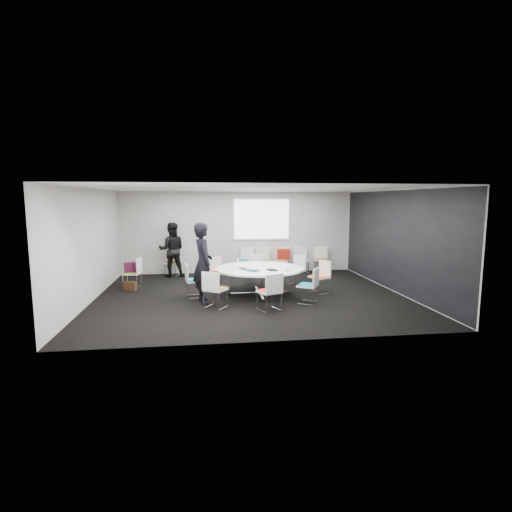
{
  "coord_description": "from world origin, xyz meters",
  "views": [
    {
      "loc": [
        -1.21,
        -10.28,
        2.51
      ],
      "look_at": [
        0.2,
        0.4,
        1.0
      ],
      "focal_mm": 28.0,
      "sensor_mm": 36.0,
      "label": 1
    }
  ],
  "objects": [
    {
      "name": "chair_ring_a",
      "position": [
        1.89,
        0.03,
        0.28
      ],
      "size": [
        0.6,
        0.61,
        0.88
      ],
      "rotation": [
        0.0,
        0.0,
        2.0
      ],
      "color": "silver",
      "rests_on": "ground"
    },
    {
      "name": "chair_ring_b",
      "position": [
        1.47,
        1.1,
        0.28
      ],
      "size": [
        0.64,
        0.64,
        0.88
      ],
      "rotation": [
        0.0,
        0.0,
        2.25
      ],
      "color": "silver",
      "rests_on": "ground"
    },
    {
      "name": "chair_ring_g",
      "position": [
        0.26,
        -1.51,
        0.28
      ],
      "size": [
        0.6,
        0.59,
        0.88
      ],
      "rotation": [
        0.0,
        0.0,
        6.69
      ],
      "color": "silver",
      "rests_on": "ground"
    },
    {
      "name": "chair_ring_h",
      "position": [
        1.3,
        -0.99,
        0.28
      ],
      "size": [
        0.62,
        0.63,
        0.88
      ],
      "rotation": [
        0.0,
        0.0,
        7.3
      ],
      "color": "silver",
      "rests_on": "ground"
    },
    {
      "name": "person_main",
      "position": [
        -1.24,
        -0.56,
        0.99
      ],
      "size": [
        0.63,
        0.81,
        1.97
      ],
      "primitive_type": "imported",
      "rotation": [
        0.0,
        0.0,
        1.82
      ],
      "color": "black",
      "rests_on": "ground"
    },
    {
      "name": "conference_table",
      "position": [
        0.24,
        0.05,
        0.55
      ],
      "size": [
        2.34,
        2.34,
        0.73
      ],
      "color": "silver",
      "rests_on": "ground"
    },
    {
      "name": "cup",
      "position": [
        0.36,
        0.23,
        0.78
      ],
      "size": [
        0.08,
        0.08,
        0.09
      ],
      "primitive_type": "cylinder",
      "color": "white",
      "rests_on": "conference_table"
    },
    {
      "name": "red_jacket",
      "position": [
        1.5,
        2.94,
        0.7
      ],
      "size": [
        0.47,
        0.27,
        0.36
      ],
      "primitive_type": "cube",
      "rotation": [
        0.17,
        0.0,
        -0.26
      ],
      "color": "#A22114",
      "rests_on": "chair_back_c"
    },
    {
      "name": "chair_back_c",
      "position": [
        1.5,
        3.16,
        0.28
      ],
      "size": [
        0.6,
        0.6,
        0.88
      ],
      "rotation": [
        0.0,
        0.0,
        2.73
      ],
      "color": "silver",
      "rests_on": "ground"
    },
    {
      "name": "papers_front",
      "position": [
        0.95,
        0.05,
        0.73
      ],
      "size": [
        0.36,
        0.3,
        0.0
      ],
      "primitive_type": "cube",
      "rotation": [
        0.0,
        0.0,
        -0.37
      ],
      "color": "silver",
      "rests_on": "conference_table"
    },
    {
      "name": "chair_ring_e",
      "position": [
        -1.47,
        -0.01,
        0.28
      ],
      "size": [
        0.52,
        0.53,
        0.88
      ],
      "rotation": [
        0.0,
        0.0,
        4.89
      ],
      "color": "silver",
      "rests_on": "ground"
    },
    {
      "name": "chair_ring_f",
      "position": [
        -0.96,
        -1.12,
        0.28
      ],
      "size": [
        0.63,
        0.63,
        0.88
      ],
      "rotation": [
        0.0,
        0.0,
        5.7
      ],
      "color": "silver",
      "rests_on": "ground"
    },
    {
      "name": "room_shell",
      "position": [
        0.09,
        0.0,
        1.4
      ],
      "size": [
        8.08,
        7.08,
        2.88
      ],
      "color": "black",
      "rests_on": "ground"
    },
    {
      "name": "chair_ring_c",
      "position": [
        0.35,
        1.51,
        0.28
      ],
      "size": [
        0.52,
        0.51,
        0.88
      ],
      "rotation": [
        0.0,
        0.0,
        2.99
      ],
      "color": "silver",
      "rests_on": "ground"
    },
    {
      "name": "maroon_bag",
      "position": [
        -3.26,
        1.3,
        0.62
      ],
      "size": [
        0.42,
        0.3,
        0.28
      ],
      "primitive_type": "cube",
      "rotation": [
        0.0,
        0.0,
        0.46
      ],
      "color": "#46122B",
      "rests_on": "chair_spare_left"
    },
    {
      "name": "laptop_lid",
      "position": [
        -0.31,
        0.17,
        0.86
      ],
      "size": [
        0.02,
        0.3,
        0.22
      ],
      "primitive_type": "cube",
      "rotation": [
        0.0,
        0.0,
        1.55
      ],
      "color": "silver",
      "rests_on": "conference_table"
    },
    {
      "name": "laptop",
      "position": [
        -0.15,
        -0.07,
        0.74
      ],
      "size": [
        0.35,
        0.43,
        0.03
      ],
      "primitive_type": "imported",
      "rotation": [
        0.0,
        0.0,
        1.95
      ],
      "color": "#333338",
      "rests_on": "conference_table"
    },
    {
      "name": "notebook_black",
      "position": [
        0.52,
        -0.34,
        0.74
      ],
      "size": [
        0.3,
        0.35,
        0.02
      ],
      "primitive_type": "cube",
      "rotation": [
        0.0,
        0.0,
        0.31
      ],
      "color": "black",
      "rests_on": "conference_table"
    },
    {
      "name": "chair_spare_left",
      "position": [
        -3.24,
        1.3,
        0.28
      ],
      "size": [
        0.51,
        0.52,
        0.88
      ],
      "rotation": [
        0.0,
        0.0,
        1.43
      ],
      "color": "silver",
      "rests_on": "ground"
    },
    {
      "name": "papers_right",
      "position": [
        0.87,
        0.27,
        0.73
      ],
      "size": [
        0.32,
        0.24,
        0.0
      ],
      "primitive_type": "cube",
      "rotation": [
        0.0,
        0.0,
        0.11
      ],
      "color": "white",
      "rests_on": "conference_table"
    },
    {
      "name": "projection_screen",
      "position": [
        0.8,
        3.46,
        1.85
      ],
      "size": [
        1.9,
        0.03,
        1.35
      ],
      "primitive_type": "cube",
      "color": "white",
      "rests_on": "room_shell"
    },
    {
      "name": "chair_back_e",
      "position": [
        2.87,
        3.12,
        0.28
      ],
      "size": [
        0.53,
        0.52,
        0.88
      ],
      "rotation": [
        0.0,
        0.0,
        2.97
      ],
      "color": "silver",
      "rests_on": "ground"
    },
    {
      "name": "brown_bag",
      "position": [
        -3.28,
        1.07,
        0.12
      ],
      "size": [
        0.39,
        0.27,
        0.24
      ],
      "primitive_type": "cube",
      "rotation": [
        0.0,
        0.0,
        -0.34
      ],
      "color": "#361F11",
      "rests_on": "ground"
    },
    {
      "name": "chair_ring_d",
      "position": [
        -0.76,
        1.04,
        0.28
      ],
      "size": [
        0.64,
        0.64,
        0.88
      ],
      "rotation": [
        0.0,
        0.0,
        3.84
      ],
      "color": "silver",
      "rests_on": "ground"
    },
    {
      "name": "phone",
      "position": [
        0.89,
        -0.42,
        0.73
      ],
      "size": [
        0.15,
        0.09,
        0.01
      ],
      "primitive_type": "cube",
      "rotation": [
        0.0,
        0.0,
        0.12
      ],
      "color": "black",
      "rests_on": "conference_table"
    },
    {
      "name": "tablet_folio",
      "position": [
        0.03,
        -0.4,
        0.74
      ],
      "size": [
        0.33,
        0.31,
        0.03
      ],
      "primitive_type": "cube",
      "rotation": [
        0.0,
        0.0,
        -0.55
      ],
      "color": "navy",
      "rests_on": "conference_table"
    },
    {
      "name": "chair_person_back",
      "position": [
        -2.25,
        3.14,
        0.28
      ],
      "size": [
        0.6,
        0.6,
        0.88
      ],
      "rotation": [
        0.0,
        0.0,
        2.72
      ],
      "color": "silver",
      "rests_on": "ground"
    },
    {
      "name": "chair_back_b",
      "position": [
        0.84,
        3.17,
        0.28
      ],
      "size": [
        0.47,
        0.46,
        0.88
      ],
      "rotation": [
        0.0,
        0.0,
        3.16
      ],
      "color": "silver",
      "rests_on": "ground"
    },
    {
      "name": "chair_back_a",
      "position": [
        0.23,
        3.15,
        0.28
      ],
      "size": [
        0.56,
        0.55,
        0.88
      ],
      "rotation": [
        0.0,
        0.0,
        2.88
      ],
      "color": "silver",
      "rests_on": "ground"
    },
    {
      "name": "chair_back_d",
      "position": [
        2.17,
        3.14,
        0.28
      ],
      "size": [
        0.46,
        0.45,
        0.88
      ],
      "rotation": [
        0.0,
        0.0,
        3.13
      ],
      "color": "silver",
      "rests_on": "ground"
    },
    {
      "name": "person_back",
      "position": [
        -2.25,
        2.97,
        0.9
      ],
      "size": [
        0.89,
        0.7,
        1.79
      ],
      "primitive_type": "imported",
      "rotation": [
        0.0,
        0.0,
        3.17
      ],
      "color": "black",
      "rests_on": "ground"
    }
  ]
}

